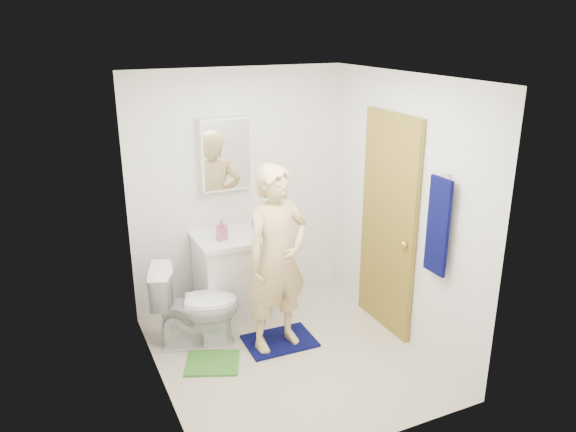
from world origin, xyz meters
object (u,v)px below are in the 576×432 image
object	(u,v)px
vanity_cabinet	(237,278)
medicine_cabinet	(225,154)
toilet	(196,305)
man	(277,259)
toothbrush_cup	(258,224)
towel	(438,226)
soap_dispenser	(222,230)

from	to	relation	value
vanity_cabinet	medicine_cabinet	bearing A→B (deg)	90.00
toilet	man	size ratio (longest dim) A/B	0.47
toilet	toothbrush_cup	distance (m)	1.04
towel	toilet	world-z (taller)	towel
soap_dispenser	vanity_cabinet	bearing A→B (deg)	20.25
toilet	soap_dispenser	world-z (taller)	soap_dispenser
towel	toilet	bearing A→B (deg)	146.70
toothbrush_cup	towel	bearing A→B (deg)	-59.73
toilet	toothbrush_cup	size ratio (longest dim) A/B	6.29
vanity_cabinet	soap_dispenser	xyz separation A→B (m)	(-0.16, -0.06, 0.55)
toothbrush_cup	man	bearing A→B (deg)	-100.24
toilet	man	bearing A→B (deg)	-99.73
medicine_cabinet	soap_dispenser	bearing A→B (deg)	-118.86
toilet	vanity_cabinet	bearing A→B (deg)	-36.89
soap_dispenser	man	size ratio (longest dim) A/B	0.12
medicine_cabinet	towel	bearing A→B (deg)	-55.39
medicine_cabinet	towel	xyz separation A→B (m)	(1.18, -1.71, -0.35)
medicine_cabinet	toilet	world-z (taller)	medicine_cabinet
medicine_cabinet	towel	size ratio (longest dim) A/B	0.87
toothbrush_cup	soap_dispenser	bearing A→B (deg)	-161.62
medicine_cabinet	toothbrush_cup	size ratio (longest dim) A/B	5.66
vanity_cabinet	toilet	xyz separation A→B (m)	(-0.52, -0.37, -0.01)
vanity_cabinet	man	bearing A→B (deg)	-80.21
man	vanity_cabinet	bearing A→B (deg)	90.19
soap_dispenser	toothbrush_cup	world-z (taller)	soap_dispenser
vanity_cabinet	medicine_cabinet	distance (m)	1.22
toilet	man	distance (m)	0.87
man	medicine_cabinet	bearing A→B (deg)	87.86
vanity_cabinet	toothbrush_cup	xyz separation A→B (m)	(0.27, 0.08, 0.50)
vanity_cabinet	towel	xyz separation A→B (m)	(1.18, -1.48, 0.85)
soap_dispenser	toothbrush_cup	bearing A→B (deg)	18.38
toilet	soap_dispenser	size ratio (longest dim) A/B	3.88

